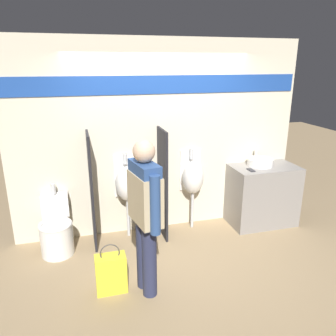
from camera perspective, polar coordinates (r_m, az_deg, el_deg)
The scene contains 12 objects.
ground_plane at distance 4.59m, azimuth 0.58°, elevation -13.22°, with size 16.00×16.00×0.00m, color #997F5B.
display_wall at distance 4.62m, azimuth -1.42°, elevation 5.26°, with size 4.11×0.07×2.70m.
sink_counter at distance 5.19m, azimuth 16.09°, elevation -4.54°, with size 0.98×0.59×0.91m.
sink_basin at distance 5.04m, azimuth 15.75°, elevation 1.01°, with size 0.38×0.38×0.25m.
cell_phone at distance 4.79m, azimuth 14.25°, elevation -0.35°, with size 0.07×0.14×0.01m.
divider_near_counter at distance 4.41m, azimuth -13.18°, elevation -3.91°, with size 0.03×0.49×1.54m.
divider_mid at distance 4.53m, azimuth -0.96°, elevation -2.82°, with size 0.03×0.49×1.54m.
urinal_near_counter at distance 4.53m, azimuth -7.20°, elevation -2.68°, with size 0.32×0.29×1.20m.
urinal_far at distance 4.75m, azimuth 4.33°, elevation -1.62°, with size 0.32×0.29×1.20m.
toilet at distance 4.54m, azimuth -18.84°, elevation -10.44°, with size 0.42×0.59×0.87m.
person_in_vest at distance 3.33m, azimuth -3.98°, elevation -7.01°, with size 0.29×0.58×1.67m.
shopping_bag at distance 3.73m, azimuth -9.89°, elevation -17.61°, with size 0.33×0.18×0.57m.
Camera 1 is at (-1.09, -3.78, 2.36)m, focal length 35.00 mm.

